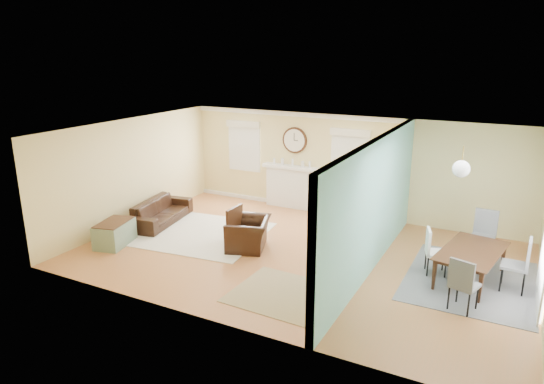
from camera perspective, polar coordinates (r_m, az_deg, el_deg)
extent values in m
plane|color=#B06F3E|center=(10.31, 3.21, -7.41)|extent=(9.00, 9.00, 0.00)
cube|color=#E3CC82|center=(12.57, 8.94, 3.04)|extent=(9.00, 0.02, 2.60)
cube|color=#E3CC82|center=(7.38, -6.31, -6.46)|extent=(9.00, 0.02, 2.60)
cube|color=#E3CC82|center=(12.33, -16.14, 2.32)|extent=(0.02, 6.00, 2.60)
cube|color=white|center=(9.57, 3.46, 7.00)|extent=(9.00, 6.00, 0.02)
cube|color=#E3CC82|center=(10.69, 13.80, 0.39)|extent=(0.12, 3.20, 2.60)
cube|color=#E3CC82|center=(7.15, 6.11, -7.23)|extent=(0.12, 1.00, 2.60)
cube|color=#E3CC82|center=(8.08, 10.00, 3.59)|extent=(0.12, 1.80, 0.40)
cube|color=white|center=(9.28, 10.89, -3.14)|extent=(0.04, 0.12, 2.20)
cube|color=white|center=(7.68, 6.96, -7.16)|extent=(0.04, 0.12, 2.20)
cube|color=white|center=(8.14, 9.46, 2.27)|extent=(0.04, 1.92, 0.12)
cube|color=#6FC6BD|center=(9.37, 12.13, -1.74)|extent=(0.02, 6.00, 2.60)
cube|color=white|center=(13.19, 2.45, 0.48)|extent=(1.50, 0.24, 1.10)
cube|color=white|center=(13.01, 2.43, 2.90)|extent=(1.70, 0.30, 0.08)
cube|color=black|center=(13.29, 2.63, 0.38)|extent=(0.85, 0.02, 0.75)
cube|color=gold|center=(13.21, 2.43, -0.07)|extent=(0.85, 0.02, 0.62)
cylinder|color=#3F1E0F|center=(12.97, 2.69, 6.11)|extent=(0.70, 0.06, 0.70)
cylinder|color=silver|center=(12.94, 2.63, 6.08)|extent=(0.60, 0.01, 0.60)
cube|color=black|center=(12.92, 2.62, 6.52)|extent=(0.02, 0.01, 0.20)
cube|color=black|center=(12.91, 2.86, 6.06)|extent=(0.12, 0.01, 0.02)
cube|color=white|center=(13.74, -3.21, 5.41)|extent=(0.90, 0.03, 1.30)
cube|color=white|center=(13.72, -3.27, 5.38)|extent=(1.00, 0.04, 1.40)
cube|color=beige|center=(13.58, -3.40, 7.97)|extent=(1.05, 0.10, 0.18)
cube|color=white|center=(12.49, 9.18, 4.11)|extent=(0.90, 0.03, 1.30)
cube|color=white|center=(12.46, 9.14, 4.08)|extent=(1.00, 0.04, 1.40)
cube|color=beige|center=(12.30, 9.21, 6.92)|extent=(1.05, 0.10, 0.18)
cylinder|color=gold|center=(8.84, 21.54, 4.11)|extent=(0.02, 0.02, 0.30)
sphere|color=white|center=(8.89, 21.37, 2.54)|extent=(0.30, 0.30, 0.30)
cube|color=beige|center=(11.57, -8.52, -4.82)|extent=(3.20, 2.86, 0.02)
cube|color=tan|center=(8.72, 1.93, -12.04)|extent=(2.00, 1.66, 0.01)
cube|color=slate|center=(9.94, 22.28, -9.61)|extent=(2.25, 2.81, 0.01)
imported|color=black|center=(12.38, -12.96, -2.26)|extent=(1.10, 2.09, 0.58)
imported|color=black|center=(10.55, -2.77, -4.91)|extent=(1.18, 1.25, 0.66)
imported|color=#16683B|center=(12.11, 9.42, -2.38)|extent=(0.91, 0.92, 0.62)
cube|color=gray|center=(11.28, -18.03, -4.68)|extent=(0.77, 1.04, 0.52)
cube|color=#3F1E0F|center=(11.19, -18.15, -3.40)|extent=(0.73, 0.99, 0.02)
cube|color=olive|center=(10.65, 11.49, -4.61)|extent=(0.49, 1.47, 0.80)
cube|color=#3F1E0F|center=(10.27, 9.51, -4.41)|extent=(0.01, 0.39, 0.22)
cube|color=#3F1E0F|center=(10.37, 9.44, -5.81)|extent=(0.01, 0.39, 0.22)
cube|color=#3F1E0F|center=(10.66, 10.25, -3.66)|extent=(0.01, 0.39, 0.22)
cube|color=#3F1E0F|center=(10.76, 10.18, -5.01)|extent=(0.01, 0.39, 0.22)
cube|color=#3F1E0F|center=(11.06, 10.94, -2.95)|extent=(0.01, 0.39, 0.22)
cube|color=#3F1E0F|center=(11.15, 10.86, -4.26)|extent=(0.01, 0.39, 0.22)
imported|color=black|center=(10.42, 11.61, -0.83)|extent=(0.16, 1.15, 0.66)
cylinder|color=white|center=(9.69, 9.26, -7.66)|extent=(0.33, 0.33, 0.49)
imported|color=#337F33|center=(9.52, 9.38, -5.24)|extent=(0.45, 0.43, 0.39)
imported|color=#3F1E0F|center=(9.82, 22.46, -8.03)|extent=(1.26, 1.87, 0.61)
cube|color=slate|center=(10.83, 23.56, -4.87)|extent=(0.49, 0.49, 0.05)
cube|color=slate|center=(10.74, 23.72, -3.53)|extent=(0.45, 0.09, 0.54)
cylinder|color=black|center=(11.07, 24.50, -5.97)|extent=(0.03, 0.03, 0.45)
cylinder|color=black|center=(10.73, 24.22, -6.63)|extent=(0.03, 0.03, 0.45)
cylinder|color=black|center=(11.11, 22.63, -5.66)|extent=(0.03, 0.03, 0.45)
cylinder|color=black|center=(10.77, 22.29, -6.31)|extent=(0.03, 0.03, 0.45)
cube|color=slate|center=(8.68, 21.68, -10.16)|extent=(0.52, 0.52, 0.05)
cube|color=slate|center=(8.58, 21.85, -8.67)|extent=(0.41, 0.17, 0.49)
cylinder|color=black|center=(8.70, 20.04, -11.66)|extent=(0.03, 0.03, 0.41)
cylinder|color=black|center=(8.98, 20.96, -10.86)|extent=(0.03, 0.03, 0.41)
cylinder|color=black|center=(8.59, 22.11, -12.26)|extent=(0.03, 0.03, 0.41)
cylinder|color=black|center=(8.88, 22.96, -11.42)|extent=(0.03, 0.03, 0.41)
cube|color=white|center=(9.83, 18.78, -6.83)|extent=(0.50, 0.50, 0.05)
cube|color=white|center=(9.74, 18.91, -5.54)|extent=(0.16, 0.40, 0.48)
cylinder|color=black|center=(10.04, 17.63, -7.64)|extent=(0.03, 0.03, 0.40)
cylinder|color=black|center=(10.09, 19.46, -7.70)|extent=(0.03, 0.03, 0.40)
cylinder|color=black|center=(9.75, 17.83, -8.40)|extent=(0.03, 0.03, 0.40)
cylinder|color=black|center=(9.80, 19.73, -8.46)|extent=(0.03, 0.03, 0.40)
cube|color=slate|center=(9.69, 26.64, -7.77)|extent=(0.46, 0.46, 0.05)
cube|color=slate|center=(9.59, 26.84, -6.32)|extent=(0.06, 0.45, 0.53)
cylinder|color=black|center=(9.63, 27.45, -9.71)|extent=(0.03, 0.03, 0.44)
cylinder|color=black|center=(9.63, 25.30, -9.40)|extent=(0.03, 0.03, 0.44)
cylinder|color=black|center=(9.96, 27.55, -8.87)|extent=(0.03, 0.03, 0.44)
cylinder|color=black|center=(9.96, 25.48, -8.58)|extent=(0.03, 0.03, 0.44)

